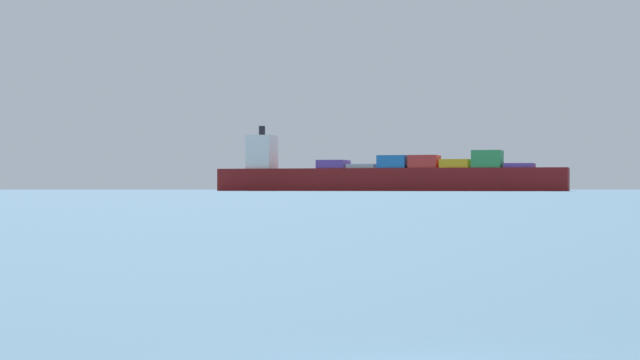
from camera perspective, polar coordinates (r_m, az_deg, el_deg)
name	(u,v)px	position (r m, az deg, el deg)	size (l,w,h in m)	color
cargo_ship	(386,175)	(682.13, 3.40, 0.27)	(213.68, 76.79, 40.92)	maroon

